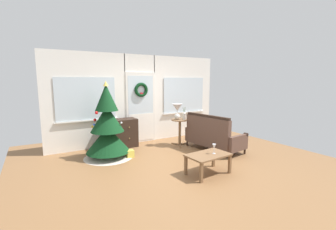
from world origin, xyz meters
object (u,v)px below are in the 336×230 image
object	(u,v)px
christmas_tree	(107,130)
table_lamp	(177,109)
flower_vase	(184,115)
wine_glass	(214,147)
dresser_cabinet	(120,133)
coffee_table	(208,157)
gift_box	(130,154)
side_table	(180,127)
settee_sofa	(212,136)

from	to	relation	value
christmas_tree	table_lamp	world-z (taller)	christmas_tree
table_lamp	flower_vase	world-z (taller)	table_lamp
christmas_tree	wine_glass	xyz separation A→B (m)	(1.53, -1.99, -0.14)
dresser_cabinet	coffee_table	bearing A→B (deg)	-71.33
table_lamp	gift_box	distance (m)	1.83
table_lamp	side_table	bearing A→B (deg)	-33.69
flower_vase	wine_glass	size ratio (longest dim) A/B	1.79
wine_glass	gift_box	world-z (taller)	wine_glass
christmas_tree	coffee_table	bearing A→B (deg)	-54.39
side_table	flower_vase	world-z (taller)	flower_vase
coffee_table	dresser_cabinet	bearing A→B (deg)	108.67
settee_sofa	gift_box	distance (m)	2.15
dresser_cabinet	flower_vase	xyz separation A→B (m)	(1.62, -0.70, 0.47)
gift_box	wine_glass	bearing A→B (deg)	-58.09
side_table	wine_glass	xyz separation A→B (m)	(-0.52, -2.01, 0.02)
gift_box	flower_vase	bearing A→B (deg)	7.04
christmas_tree	dresser_cabinet	xyz separation A→B (m)	(0.52, 0.65, -0.29)
dresser_cabinet	table_lamp	world-z (taller)	table_lamp
table_lamp	wine_glass	xyz separation A→B (m)	(-0.46, -2.05, -0.48)
flower_vase	wine_glass	world-z (taller)	flower_vase
table_lamp	wine_glass	world-z (taller)	table_lamp
christmas_tree	flower_vase	distance (m)	2.15
gift_box	dresser_cabinet	bearing A→B (deg)	85.07
christmas_tree	settee_sofa	world-z (taller)	christmas_tree
christmas_tree	dresser_cabinet	world-z (taller)	christmas_tree
table_lamp	wine_glass	distance (m)	2.15
dresser_cabinet	wine_glass	world-z (taller)	dresser_cabinet
side_table	coffee_table	world-z (taller)	side_table
side_table	gift_box	world-z (taller)	side_table
settee_sofa	table_lamp	distance (m)	1.20
settee_sofa	gift_box	xyz separation A→B (m)	(-2.06, 0.56, -0.29)
wine_glass	flower_vase	bearing A→B (deg)	72.48
wine_glass	gift_box	distance (m)	2.10
table_lamp	dresser_cabinet	bearing A→B (deg)	157.77
dresser_cabinet	settee_sofa	size ratio (longest dim) A/B	0.55
flower_vase	gift_box	bearing A→B (deg)	-172.96
christmas_tree	table_lamp	bearing A→B (deg)	1.64
wine_glass	christmas_tree	bearing A→B (deg)	127.46
table_lamp	settee_sofa	bearing A→B (deg)	-59.15
settee_sofa	wine_glass	bearing A→B (deg)	-129.53
christmas_tree	side_table	xyz separation A→B (m)	(2.04, 0.02, -0.16)
coffee_table	flower_vase	bearing A→B (deg)	69.05
settee_sofa	coffee_table	size ratio (longest dim) A/B	1.88
gift_box	settee_sofa	bearing A→B (deg)	-15.19
dresser_cabinet	table_lamp	bearing A→B (deg)	-22.23
dresser_cabinet	coffee_table	size ratio (longest dim) A/B	1.03
settee_sofa	table_lamp	xyz separation A→B (m)	(-0.52, 0.87, 0.65)
flower_vase	gift_box	world-z (taller)	flower_vase
christmas_tree	dresser_cabinet	size ratio (longest dim) A/B	2.00
side_table	wine_glass	bearing A→B (deg)	-104.39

